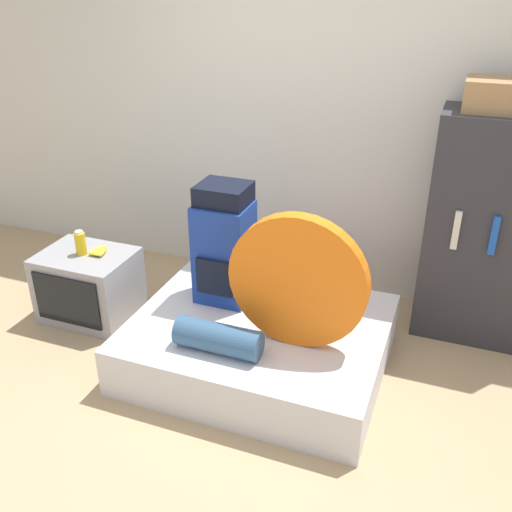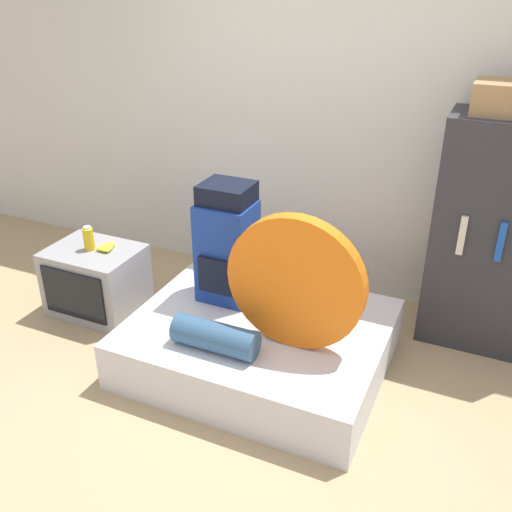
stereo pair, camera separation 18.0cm
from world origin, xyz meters
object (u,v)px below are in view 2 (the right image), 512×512
at_px(bookshelf, 501,238).
at_px(cardboard_box, 511,98).
at_px(tent_bag, 295,283).
at_px(television, 96,281).
at_px(canister, 89,239).
at_px(sleeping_roll, 215,337).
at_px(backpack, 227,244).

distance_m(bookshelf, cardboard_box, 0.85).
xyz_separation_m(tent_bag, television, (-1.60, 0.21, -0.47)).
bearing_deg(canister, sleeping_roll, -20.50).
bearing_deg(cardboard_box, backpack, -154.80).
relative_size(sleeping_roll, bookshelf, 0.33).
bearing_deg(cardboard_box, tent_bag, -131.53).
height_order(canister, bookshelf, bookshelf).
bearing_deg(backpack, bookshelf, 23.48).
xyz_separation_m(tent_bag, cardboard_box, (0.89, 1.01, 0.89)).
relative_size(backpack, cardboard_box, 1.92).
xyz_separation_m(tent_bag, canister, (-1.62, 0.22, -0.14)).
xyz_separation_m(backpack, cardboard_box, (1.48, 0.69, 0.91)).
bearing_deg(cardboard_box, sleeping_roll, -135.48).
xyz_separation_m(backpack, bookshelf, (1.58, 0.69, 0.06)).
bearing_deg(cardboard_box, canister, -162.53).
height_order(backpack, cardboard_box, cardboard_box).
height_order(tent_bag, television, tent_bag).
bearing_deg(bookshelf, television, -163.20).
xyz_separation_m(backpack, tent_bag, (0.58, -0.31, 0.02)).
height_order(tent_bag, sleeping_roll, tent_bag).
height_order(sleeping_roll, cardboard_box, cardboard_box).
bearing_deg(canister, cardboard_box, 17.47).
distance_m(television, cardboard_box, 2.95).
bearing_deg(canister, backpack, 5.31).
bearing_deg(television, tent_bag, -7.62).
relative_size(tent_bag, sleeping_roll, 1.59).
relative_size(bookshelf, cardboard_box, 3.73).
height_order(television, bookshelf, bookshelf).
distance_m(backpack, television, 1.12).
bearing_deg(tent_bag, sleeping_roll, -147.23).
bearing_deg(bookshelf, canister, -163.35).
height_order(backpack, canister, backpack).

